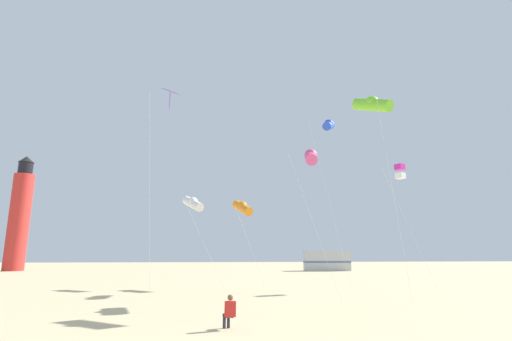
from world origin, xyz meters
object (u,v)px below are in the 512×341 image
kite_tube_blue (329,125)px  kite_box_magenta (400,172)px  lighthouse_distant (20,216)px  rv_van_silver (327,261)px  kite_diamond_violet (168,101)px  kite_tube_white (193,203)px  kite_tube_lime (372,104)px  kite_tube_rainbow (311,157)px  kite_tube_orange (242,207)px  kite_flyer_standing (229,311)px

kite_tube_blue → kite_box_magenta: bearing=-21.0°
lighthouse_distant → rv_van_silver: lighthouse_distant is taller
kite_diamond_violet → kite_tube_white: kite_diamond_violet is taller
kite_tube_lime → lighthouse_distant: 54.60m
kite_tube_lime → kite_diamond_violet: size_ratio=0.89×
kite_tube_blue → kite_tube_rainbow: (-3.53, -7.68, -4.72)m
kite_tube_orange → kite_box_magenta: bearing=-11.4°
kite_tube_rainbow → kite_tube_white: bearing=130.1°
kite_tube_lime → kite_diamond_violet: bearing=162.4°
kite_diamond_violet → kite_tube_white: (1.36, 7.21, -5.81)m
lighthouse_distant → kite_diamond_violet: bearing=-54.4°
kite_diamond_violet → kite_tube_rainbow: size_ratio=1.47×
kite_tube_orange → kite_tube_white: (-3.95, 0.76, 0.38)m
kite_box_magenta → kite_tube_rainbow: size_ratio=1.04×
kite_box_magenta → lighthouse_distant: size_ratio=0.56×
kite_tube_orange → rv_van_silver: kite_tube_orange is taller
kite_diamond_violet → kite_box_magenta: bearing=12.9°
kite_flyer_standing → kite_box_magenta: (13.60, 14.00, 8.13)m
kite_tube_lime → kite_tube_rainbow: kite_tube_lime is taller
kite_tube_blue → lighthouse_distant: 48.46m
kite_tube_lime → lighthouse_distant: size_ratio=0.70×
kite_flyer_standing → lighthouse_distant: 54.69m
lighthouse_distant → kite_tube_lime: bearing=-46.4°
kite_tube_rainbow → lighthouse_distant: (-34.39, 37.39, -0.44)m
kite_tube_orange → rv_van_silver: bearing=61.2°
kite_tube_blue → kite_tube_white: 12.94m
kite_tube_blue → kite_tube_white: (-11.09, 1.30, -6.52)m
kite_diamond_violet → kite_tube_rainbow: kite_diamond_violet is taller
kite_tube_blue → kite_tube_rainbow: 9.68m
kite_flyer_standing → lighthouse_distant: (-29.29, 45.62, 7.22)m
kite_flyer_standing → kite_box_magenta: kite_box_magenta is taller
kite_tube_blue → lighthouse_distant: (-37.92, 29.72, -5.16)m
kite_tube_lime → lighthouse_distant: bearing=133.6°
kite_diamond_violet → kite_tube_rainbow: (8.92, -1.77, -4.01)m
kite_tube_blue → kite_tube_orange: bearing=175.7°
rv_van_silver → kite_flyer_standing: bearing=-109.7°
kite_tube_rainbow → rv_van_silver: 35.61m
kite_tube_lime → kite_tube_white: (-10.77, 11.05, -4.51)m
kite_flyer_standing → kite_tube_blue: 21.92m
kite_tube_white → kite_tube_rainbow: kite_tube_rainbow is taller
kite_diamond_violet → kite_tube_blue: (12.45, 5.91, 0.71)m
kite_tube_lime → kite_tube_blue: (0.32, 9.75, 2.01)m
kite_tube_lime → kite_tube_orange: kite_tube_lime is taller
kite_flyer_standing → kite_diamond_violet: (-3.82, 9.99, 11.67)m
kite_tube_blue → kite_tube_lime: bearing=-91.9°
lighthouse_distant → kite_flyer_standing: bearing=-57.3°
kite_tube_lime → kite_tube_orange: size_ratio=1.72×
kite_tube_orange → kite_tube_white: 4.04m
lighthouse_distant → rv_van_silver: 45.27m
kite_tube_orange → kite_diamond_violet: bearing=-129.4°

